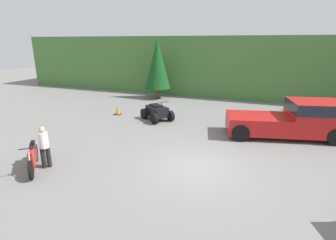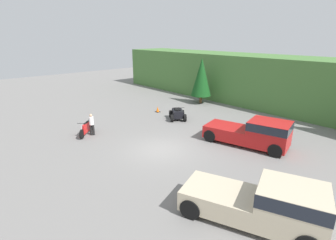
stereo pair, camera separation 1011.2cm
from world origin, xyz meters
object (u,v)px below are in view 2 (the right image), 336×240
(quad_atv, at_px, (178,114))
(rider_person, at_px, (92,124))
(pickup_truck_red, at_px, (255,132))
(dirt_bike, at_px, (86,129))
(pickup_truck_second, at_px, (266,203))
(traffic_cone, at_px, (158,109))

(quad_atv, relative_size, rider_person, 1.44)
(rider_person, bearing_deg, pickup_truck_red, 77.42)
(pickup_truck_red, relative_size, dirt_bike, 3.28)
(pickup_truck_second, xyz_separation_m, quad_atv, (-12.19, 6.93, -0.52))
(dirt_bike, xyz_separation_m, quad_atv, (1.78, 7.78, 0.00))
(pickup_truck_red, xyz_separation_m, pickup_truck_second, (4.42, -6.64, -0.00))
(pickup_truck_second, bearing_deg, rider_person, 160.99)
(pickup_truck_red, xyz_separation_m, quad_atv, (-7.76, 0.29, -0.52))
(pickup_truck_second, distance_m, dirt_bike, 14.00)
(traffic_cone, bearing_deg, quad_atv, -3.18)
(pickup_truck_red, bearing_deg, quad_atv, 163.90)
(dirt_bike, height_order, traffic_cone, dirt_bike)
(pickup_truck_second, relative_size, traffic_cone, 10.53)
(pickup_truck_red, relative_size, pickup_truck_second, 1.01)
(pickup_truck_second, bearing_deg, quad_atv, 129.07)
(pickup_truck_red, bearing_deg, pickup_truck_second, -70.28)
(dirt_bike, height_order, rider_person, rider_person)
(pickup_truck_second, distance_m, quad_atv, 14.03)
(pickup_truck_second, height_order, rider_person, pickup_truck_second)
(pickup_truck_red, xyz_separation_m, traffic_cone, (-10.74, 0.46, -0.75))
(dirt_bike, relative_size, quad_atv, 0.75)
(quad_atv, bearing_deg, pickup_truck_second, 6.88)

